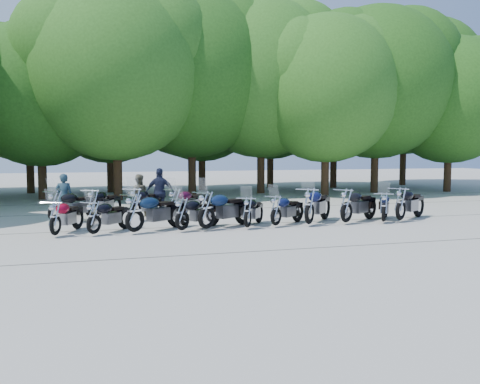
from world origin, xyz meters
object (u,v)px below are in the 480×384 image
object	(u,v)px
motorcycle_10	(401,202)
rider_0	(64,197)
motorcycle_1	(94,216)
motorcycle_8	(346,204)
motorcycle_12	(93,204)
motorcycle_7	(309,205)
motorcycle_4	(206,209)
rider_1	(139,195)
motorcycle_13	(135,203)
rider_2	(160,192)
motorcycle_2	(135,212)
motorcycle_5	(248,211)
motorcycle_6	(276,209)
motorcycle_14	(175,202)
motorcycle_9	(384,206)
motorcycle_0	(55,217)
motorcycle_3	(182,213)
motorcycle_11	(56,205)

from	to	relation	value
motorcycle_10	rider_0	size ratio (longest dim) A/B	1.44
motorcycle_1	motorcycle_8	xyz separation A→B (m)	(8.19, 0.08, 0.10)
motorcycle_12	motorcycle_7	bearing A→B (deg)	-174.25
motorcycle_4	rider_1	bearing A→B (deg)	-10.97
motorcycle_13	rider_0	bearing A→B (deg)	8.76
motorcycle_4	rider_2	world-z (taller)	rider_2
motorcycle_2	motorcycle_5	size ratio (longest dim) A/B	1.17
motorcycle_5	motorcycle_6	xyz separation A→B (m)	(1.00, 0.15, 0.01)
motorcycle_8	rider_2	distance (m)	6.88
rider_0	rider_2	xyz separation A→B (m)	(3.42, 0.15, 0.08)
motorcycle_1	motorcycle_7	xyz separation A→B (m)	(6.82, 0.04, 0.14)
rider_1	motorcycle_10	bearing A→B (deg)	163.42
motorcycle_5	motorcycle_13	bearing A→B (deg)	-7.33
motorcycle_4	rider_0	distance (m)	5.68
motorcycle_2	motorcycle_4	world-z (taller)	motorcycle_4
rider_0	rider_2	world-z (taller)	rider_2
motorcycle_8	rider_1	bearing A→B (deg)	24.35
motorcycle_14	motorcycle_13	bearing A→B (deg)	49.45
motorcycle_2	rider_0	size ratio (longest dim) A/B	1.43
motorcycle_9	motorcycle_6	bearing A→B (deg)	31.44
motorcycle_7	motorcycle_14	size ratio (longest dim) A/B	1.11
rider_2	motorcycle_4	bearing A→B (deg)	120.41
motorcycle_0	motorcycle_8	world-z (taller)	motorcycle_8
motorcycle_0	rider_1	size ratio (longest dim) A/B	1.32
motorcycle_8	motorcycle_0	bearing A→B (deg)	56.33
motorcycle_9	motorcycle_12	xyz separation A→B (m)	(-9.54, 2.95, 0.05)
motorcycle_0	motorcycle_2	size ratio (longest dim) A/B	0.87
motorcycle_10	motorcycle_14	size ratio (longest dim) A/B	1.06
motorcycle_3	motorcycle_8	world-z (taller)	motorcycle_8
motorcycle_11	motorcycle_3	bearing A→B (deg)	-168.36
motorcycle_1	rider_1	size ratio (longest dim) A/B	1.29
motorcycle_3	rider_2	distance (m)	3.83
motorcycle_4	motorcycle_6	world-z (taller)	motorcycle_4
motorcycle_7	motorcycle_10	size ratio (longest dim) A/B	1.04
rider_2	rider_0	bearing A→B (deg)	18.66
motorcycle_13	rider_0	distance (m)	2.61
motorcycle_0	motorcycle_11	distance (m)	2.57
motorcycle_4	rider_1	world-z (taller)	rider_1
motorcycle_6	motorcycle_14	xyz separation A→B (m)	(-2.89, 2.54, 0.06)
motorcycle_4	motorcycle_12	world-z (taller)	motorcycle_4
motorcycle_4	motorcycle_14	distance (m)	2.70
motorcycle_6	motorcycle_14	distance (m)	3.85
motorcycle_9	motorcycle_11	world-z (taller)	motorcycle_11
motorcycle_8	motorcycle_14	world-z (taller)	motorcycle_8
motorcycle_6	motorcycle_10	world-z (taller)	motorcycle_10
motorcycle_0	rider_0	bearing A→B (deg)	-68.90
motorcycle_8	motorcycle_13	distance (m)	7.27
motorcycle_2	motorcycle_4	size ratio (longest dim) A/B	0.98
motorcycle_5	motorcycle_4	bearing A→B (deg)	29.77
motorcycle_10	motorcycle_4	bearing A→B (deg)	55.32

